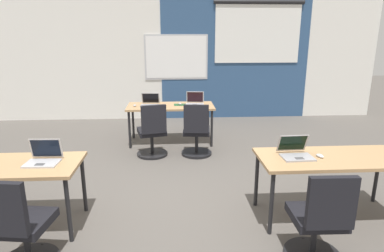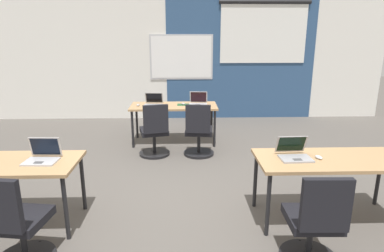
{
  "view_description": "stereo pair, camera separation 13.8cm",
  "coord_description": "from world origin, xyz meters",
  "px_view_note": "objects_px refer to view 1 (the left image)",
  "views": [
    {
      "loc": [
        0.01,
        -3.9,
        2.01
      ],
      "look_at": [
        0.28,
        0.35,
        0.83
      ],
      "focal_mm": 31.27,
      "sensor_mm": 36.0,
      "label": 1
    },
    {
      "loc": [
        0.15,
        -3.9,
        2.01
      ],
      "look_at": [
        0.28,
        0.35,
        0.83
      ],
      "focal_mm": 31.27,
      "sensor_mm": 36.0,
      "label": 2
    }
  ],
  "objects_px": {
    "mouse_near_right_inner": "(320,156)",
    "laptop_near_right_inner": "(296,152)",
    "desk_near_left": "(0,170)",
    "laptop_near_left_inner": "(43,158)",
    "chair_far_left": "(152,135)",
    "mouse_far_right": "(180,104)",
    "chair_far_right": "(196,134)",
    "laptop_far_left": "(150,103)",
    "laptop_far_right": "(195,102)",
    "chair_near_right_inner": "(319,225)",
    "desk_far_center": "(171,108)",
    "chair_near_left_inner": "(20,232)",
    "mouse_far_left": "(135,105)",
    "desk_near_right": "(332,162)"
  },
  "relations": [
    {
      "from": "mouse_far_right",
      "to": "chair_far_right",
      "type": "bearing_deg",
      "value": -72.38
    },
    {
      "from": "chair_far_right",
      "to": "desk_far_center",
      "type": "bearing_deg",
      "value": -54.28
    },
    {
      "from": "chair_near_right_inner",
      "to": "laptop_far_left",
      "type": "relative_size",
      "value": 2.62
    },
    {
      "from": "mouse_near_right_inner",
      "to": "mouse_far_left",
      "type": "height_order",
      "value": "same"
    },
    {
      "from": "chair_near_left_inner",
      "to": "chair_far_right",
      "type": "height_order",
      "value": "same"
    },
    {
      "from": "chair_far_left",
      "to": "mouse_far_right",
      "type": "xyz_separation_m",
      "value": [
        0.49,
        0.78,
        0.36
      ]
    },
    {
      "from": "mouse_near_right_inner",
      "to": "mouse_far_right",
      "type": "bearing_deg",
      "value": 116.71
    },
    {
      "from": "laptop_far_left",
      "to": "chair_far_left",
      "type": "distance_m",
      "value": 0.86
    },
    {
      "from": "desk_near_left",
      "to": "chair_far_right",
      "type": "height_order",
      "value": "chair_far_right"
    },
    {
      "from": "laptop_near_right_inner",
      "to": "laptop_far_right",
      "type": "distance_m",
      "value": 2.96
    },
    {
      "from": "mouse_far_right",
      "to": "laptop_near_right_inner",
      "type": "bearing_deg",
      "value": -67.23
    },
    {
      "from": "desk_near_left",
      "to": "laptop_near_right_inner",
      "type": "relative_size",
      "value": 4.67
    },
    {
      "from": "chair_far_left",
      "to": "mouse_far_right",
      "type": "bearing_deg",
      "value": -135.07
    },
    {
      "from": "chair_far_right",
      "to": "laptop_near_left_inner",
      "type": "bearing_deg",
      "value": 55.45
    },
    {
      "from": "mouse_near_right_inner",
      "to": "laptop_far_left",
      "type": "height_order",
      "value": "laptop_far_left"
    },
    {
      "from": "desk_near_left",
      "to": "chair_far_right",
      "type": "bearing_deg",
      "value": 43.18
    },
    {
      "from": "desk_near_left",
      "to": "desk_far_center",
      "type": "relative_size",
      "value": 1.0
    },
    {
      "from": "chair_near_left_inner",
      "to": "mouse_far_left",
      "type": "xyz_separation_m",
      "value": [
        0.65,
        3.46,
        0.36
      ]
    },
    {
      "from": "mouse_far_left",
      "to": "laptop_far_right",
      "type": "bearing_deg",
      "value": 4.97
    },
    {
      "from": "mouse_near_right_inner",
      "to": "laptop_near_left_inner",
      "type": "bearing_deg",
      "value": 179.3
    },
    {
      "from": "desk_far_center",
      "to": "chair_far_left",
      "type": "distance_m",
      "value": 0.85
    },
    {
      "from": "laptop_far_left",
      "to": "laptop_near_left_inner",
      "type": "bearing_deg",
      "value": -104.64
    },
    {
      "from": "desk_far_center",
      "to": "mouse_far_right",
      "type": "height_order",
      "value": "mouse_far_right"
    },
    {
      "from": "laptop_near_right_inner",
      "to": "chair_near_right_inner",
      "type": "bearing_deg",
      "value": -96.11
    },
    {
      "from": "mouse_far_left",
      "to": "laptop_far_right",
      "type": "height_order",
      "value": "laptop_far_right"
    },
    {
      "from": "chair_far_right",
      "to": "desk_near_left",
      "type": "bearing_deg",
      "value": 49.51
    },
    {
      "from": "desk_far_center",
      "to": "mouse_far_left",
      "type": "xyz_separation_m",
      "value": [
        -0.66,
        -0.04,
        0.08
      ]
    },
    {
      "from": "chair_near_right_inner",
      "to": "laptop_far_right",
      "type": "relative_size",
      "value": 2.58
    },
    {
      "from": "laptop_near_right_inner",
      "to": "laptop_near_left_inner",
      "type": "bearing_deg",
      "value": 177.91
    },
    {
      "from": "desk_near_right",
      "to": "laptop_far_left",
      "type": "bearing_deg",
      "value": 127.09
    },
    {
      "from": "mouse_near_right_inner",
      "to": "laptop_far_left",
      "type": "distance_m",
      "value": 3.45
    },
    {
      "from": "chair_near_left_inner",
      "to": "laptop_far_right",
      "type": "relative_size",
      "value": 2.58
    },
    {
      "from": "desk_far_center",
      "to": "laptop_far_right",
      "type": "relative_size",
      "value": 4.48
    },
    {
      "from": "chair_far_left",
      "to": "desk_near_right",
      "type": "bearing_deg",
      "value": 122.02
    },
    {
      "from": "mouse_near_right_inner",
      "to": "chair_near_left_inner",
      "type": "distance_m",
      "value": 3.01
    },
    {
      "from": "chair_near_right_inner",
      "to": "chair_near_left_inner",
      "type": "distance_m",
      "value": 2.6
    },
    {
      "from": "desk_near_left",
      "to": "chair_far_right",
      "type": "xyz_separation_m",
      "value": [
        2.18,
        2.04,
        -0.28
      ]
    },
    {
      "from": "chair_far_left",
      "to": "laptop_far_right",
      "type": "height_order",
      "value": "laptop_far_right"
    },
    {
      "from": "desk_far_center",
      "to": "chair_far_left",
      "type": "xyz_separation_m",
      "value": [
        -0.31,
        -0.74,
        -0.28
      ]
    },
    {
      "from": "laptop_far_right",
      "to": "desk_near_left",
      "type": "bearing_deg",
      "value": -121.89
    },
    {
      "from": "laptop_near_right_inner",
      "to": "mouse_far_left",
      "type": "relative_size",
      "value": 3.34
    },
    {
      "from": "mouse_far_left",
      "to": "chair_far_right",
      "type": "bearing_deg",
      "value": -33.42
    },
    {
      "from": "mouse_near_right_inner",
      "to": "laptop_near_right_inner",
      "type": "bearing_deg",
      "value": 170.46
    },
    {
      "from": "desk_near_right",
      "to": "desk_far_center",
      "type": "bearing_deg",
      "value": 122.01
    },
    {
      "from": "mouse_far_left",
      "to": "chair_far_right",
      "type": "height_order",
      "value": "chair_far_right"
    },
    {
      "from": "chair_near_left_inner",
      "to": "laptop_far_left",
      "type": "bearing_deg",
      "value": -96.75
    },
    {
      "from": "mouse_near_right_inner",
      "to": "laptop_far_right",
      "type": "height_order",
      "value": "laptop_far_right"
    },
    {
      "from": "desk_far_center",
      "to": "mouse_far_left",
      "type": "distance_m",
      "value": 0.66
    },
    {
      "from": "laptop_far_left",
      "to": "mouse_far_left",
      "type": "bearing_deg",
      "value": -164.12
    },
    {
      "from": "desk_near_left",
      "to": "laptop_near_left_inner",
      "type": "relative_size",
      "value": 4.66
    }
  ]
}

